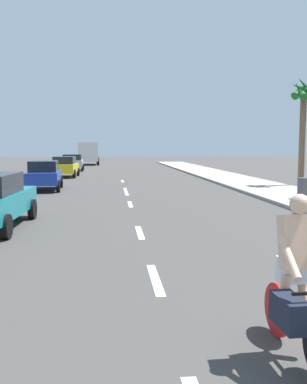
# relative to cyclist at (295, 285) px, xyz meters

# --- Properties ---
(ground_plane) EXTENTS (160.00, 160.00, 0.00)m
(ground_plane) POSITION_rel_cyclist_xyz_m (-1.22, 14.92, -0.83)
(ground_plane) COLOR #423F3D
(sidewalk_strip) EXTENTS (3.60, 80.00, 0.14)m
(sidewalk_strip) POSITION_rel_cyclist_xyz_m (6.38, 16.92, -0.76)
(sidewalk_strip) COLOR #9E998E
(sidewalk_strip) RESTS_ON ground
(lane_stripe_2) EXTENTS (0.16, 1.80, 0.01)m
(lane_stripe_2) POSITION_rel_cyclist_xyz_m (-1.22, 2.96, -0.83)
(lane_stripe_2) COLOR white
(lane_stripe_2) RESTS_ON ground
(lane_stripe_3) EXTENTS (0.16, 1.80, 0.01)m
(lane_stripe_3) POSITION_rel_cyclist_xyz_m (-1.22, 7.11, -0.83)
(lane_stripe_3) COLOR white
(lane_stripe_3) RESTS_ON ground
(lane_stripe_4) EXTENTS (0.16, 1.80, 0.01)m
(lane_stripe_4) POSITION_rel_cyclist_xyz_m (-1.22, 12.85, -0.83)
(lane_stripe_4) COLOR white
(lane_stripe_4) RESTS_ON ground
(lane_stripe_5) EXTENTS (0.16, 1.80, 0.01)m
(lane_stripe_5) POSITION_rel_cyclist_xyz_m (-1.22, 16.91, -0.83)
(lane_stripe_5) COLOR white
(lane_stripe_5) RESTS_ON ground
(lane_stripe_6) EXTENTS (0.16, 1.80, 0.01)m
(lane_stripe_6) POSITION_rel_cyclist_xyz_m (-1.22, 18.77, -0.83)
(lane_stripe_6) COLOR white
(lane_stripe_6) RESTS_ON ground
(lane_stripe_7) EXTENTS (0.16, 1.80, 0.01)m
(lane_stripe_7) POSITION_rel_cyclist_xyz_m (-1.22, 24.41, -0.83)
(lane_stripe_7) COLOR white
(lane_stripe_7) RESTS_ON ground
(cyclist) EXTENTS (0.63, 1.71, 1.82)m
(cyclist) POSITION_rel_cyclist_xyz_m (0.00, 0.00, 0.00)
(cyclist) COLOR black
(cyclist) RESTS_ON ground
(parked_car_blue) EXTENTS (1.96, 3.89, 1.57)m
(parked_car_blue) POSITION_rel_cyclist_xyz_m (-5.53, 18.93, 0.00)
(parked_car_blue) COLOR #1E389E
(parked_car_blue) RESTS_ON ground
(parked_car_yellow) EXTENTS (1.96, 4.05, 1.57)m
(parked_car_yellow) POSITION_rel_cyclist_xyz_m (-5.47, 28.82, 0.01)
(parked_car_yellow) COLOR gold
(parked_car_yellow) RESTS_ON ground
(parked_car_silver) EXTENTS (2.22, 4.61, 1.57)m
(parked_car_silver) POSITION_rel_cyclist_xyz_m (-5.66, 37.64, 0.01)
(parked_car_silver) COLOR #B7BABF
(parked_car_silver) RESTS_ON ground
(delivery_truck) EXTENTS (2.89, 6.34, 2.80)m
(delivery_truck) POSITION_rel_cyclist_xyz_m (-4.85, 50.88, 0.67)
(delivery_truck) COLOR #23478C
(delivery_truck) RESTS_ON ground
(palm_tree_far) EXTENTS (1.83, 1.80, 6.29)m
(palm_tree_far) POSITION_rel_cyclist_xyz_m (8.86, 19.34, 3.95)
(palm_tree_far) COLOR brown
(palm_tree_far) RESTS_ON ground
(trash_bin_far) EXTENTS (0.60, 0.60, 0.88)m
(trash_bin_far) POSITION_rel_cyclist_xyz_m (6.11, 12.88, -0.25)
(trash_bin_far) COLOR #47474C
(trash_bin_far) RESTS_ON sidewalk_strip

